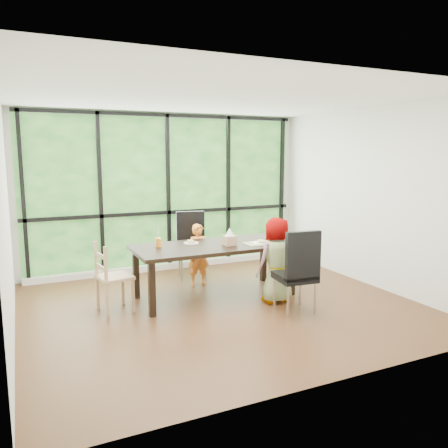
# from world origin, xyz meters

# --- Properties ---
(ground) EXTENTS (5.00, 5.00, 0.00)m
(ground) POSITION_xyz_m (0.00, 0.00, 0.00)
(ground) COLOR black
(ground) RESTS_ON ground
(back_wall) EXTENTS (5.00, 0.00, 5.00)m
(back_wall) POSITION_xyz_m (0.00, 2.25, 1.35)
(back_wall) COLOR silver
(back_wall) RESTS_ON ground
(foliage_backdrop) EXTENTS (4.80, 0.02, 2.65)m
(foliage_backdrop) POSITION_xyz_m (0.00, 2.23, 1.35)
(foliage_backdrop) COLOR #19471A
(foliage_backdrop) RESTS_ON back_wall
(window_mullions) EXTENTS (4.80, 0.06, 2.65)m
(window_mullions) POSITION_xyz_m (0.00, 2.19, 1.35)
(window_mullions) COLOR black
(window_mullions) RESTS_ON back_wall
(window_sill) EXTENTS (4.80, 0.12, 0.10)m
(window_sill) POSITION_xyz_m (0.00, 2.15, 0.05)
(window_sill) COLOR silver
(window_sill) RESTS_ON ground
(dining_table) EXTENTS (2.27, 1.05, 0.75)m
(dining_table) POSITION_xyz_m (0.09, 0.41, 0.38)
(dining_table) COLOR black
(dining_table) RESTS_ON ground
(chair_window_leather) EXTENTS (0.56, 0.56, 1.08)m
(chair_window_leather) POSITION_xyz_m (0.12, 1.39, 0.54)
(chair_window_leather) COLOR black
(chair_window_leather) RESTS_ON ground
(chair_interior_leather) EXTENTS (0.50, 0.50, 1.08)m
(chair_interior_leather) POSITION_xyz_m (0.76, -0.59, 0.54)
(chair_interior_leather) COLOR black
(chair_interior_leather) RESTS_ON ground
(chair_end_beech) EXTENTS (0.46, 0.48, 0.90)m
(chair_end_beech) POSITION_xyz_m (-1.31, 0.40, 0.45)
(chair_end_beech) COLOR #A27D5C
(chair_end_beech) RESTS_ON ground
(child_toddler) EXTENTS (0.36, 0.25, 0.95)m
(child_toddler) POSITION_xyz_m (0.09, 1.02, 0.48)
(child_toddler) COLOR orange
(child_toddler) RESTS_ON ground
(child_older) EXTENTS (0.60, 0.41, 1.17)m
(child_older) POSITION_xyz_m (0.75, -0.16, 0.58)
(child_older) COLOR slate
(child_older) RESTS_ON ground
(placemat) EXTENTS (0.42, 0.31, 0.01)m
(placemat) POSITION_xyz_m (0.70, 0.21, 0.75)
(placemat) COLOR tan
(placemat) RESTS_ON dining_table
(plate_far) EXTENTS (0.22, 0.22, 0.01)m
(plate_far) POSITION_xyz_m (-0.18, 0.62, 0.76)
(plate_far) COLOR white
(plate_far) RESTS_ON dining_table
(plate_near) EXTENTS (0.26, 0.26, 0.02)m
(plate_near) POSITION_xyz_m (0.72, 0.19, 0.76)
(plate_near) COLOR white
(plate_near) RESTS_ON dining_table
(orange_cup) EXTENTS (0.08, 0.08, 0.12)m
(orange_cup) POSITION_xyz_m (-0.67, 0.59, 0.81)
(orange_cup) COLOR orange
(orange_cup) RESTS_ON dining_table
(green_cup) EXTENTS (0.07, 0.07, 0.12)m
(green_cup) POSITION_xyz_m (1.00, 0.13, 0.81)
(green_cup) COLOR #5EDA36
(green_cup) RESTS_ON dining_table
(tissue_box) EXTENTS (0.16, 0.16, 0.13)m
(tissue_box) POSITION_xyz_m (0.26, 0.28, 0.82)
(tissue_box) COLOR tan
(tissue_box) RESTS_ON dining_table
(crepe_rolls_far) EXTENTS (0.10, 0.12, 0.04)m
(crepe_rolls_far) POSITION_xyz_m (-0.18, 0.62, 0.78)
(crepe_rolls_far) COLOR tan
(crepe_rolls_far) RESTS_ON plate_far
(crepe_rolls_near) EXTENTS (0.10, 0.12, 0.04)m
(crepe_rolls_near) POSITION_xyz_m (0.72, 0.19, 0.78)
(crepe_rolls_near) COLOR tan
(crepe_rolls_near) RESTS_ON plate_near
(straw_white) EXTENTS (0.01, 0.04, 0.20)m
(straw_white) POSITION_xyz_m (-0.67, 0.59, 0.91)
(straw_white) COLOR white
(straw_white) RESTS_ON orange_cup
(straw_pink) EXTENTS (0.01, 0.04, 0.20)m
(straw_pink) POSITION_xyz_m (1.00, 0.13, 0.91)
(straw_pink) COLOR pink
(straw_pink) RESTS_ON green_cup
(tissue) EXTENTS (0.12, 0.12, 0.11)m
(tissue) POSITION_xyz_m (0.26, 0.28, 0.94)
(tissue) COLOR white
(tissue) RESTS_ON tissue_box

